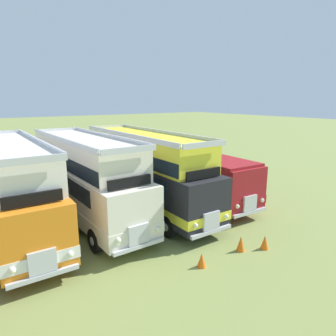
{
  "coord_description": "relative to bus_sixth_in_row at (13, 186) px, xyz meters",
  "views": [
    {
      "loc": [
        1.46,
        -15.07,
        6.32
      ],
      "look_at": [
        12.22,
        0.18,
        2.07
      ],
      "focal_mm": 32.61,
      "sensor_mm": 36.0,
      "label": 1
    }
  ],
  "objects": [
    {
      "name": "bus_seventh_in_row",
      "position": [
        3.42,
        -0.19,
        -0.0
      ],
      "size": [
        2.71,
        10.57,
        4.52
      ],
      "color": "silver",
      "rests_on": "ground"
    },
    {
      "name": "bus_ninth_in_row",
      "position": [
        10.28,
        0.06,
        -0.6
      ],
      "size": [
        3.11,
        11.45,
        2.99
      ],
      "color": "maroon",
      "rests_on": "ground"
    },
    {
      "name": "bus_sixth_in_row",
      "position": [
        0.0,
        0.0,
        0.0
      ],
      "size": [
        2.78,
        10.94,
        4.52
      ],
      "color": "orange",
      "rests_on": "ground"
    },
    {
      "name": "bus_eighth_in_row",
      "position": [
        6.85,
        -0.4,
        0.0
      ],
      "size": [
        2.72,
        11.45,
        4.52
      ],
      "color": "black",
      "rests_on": "ground"
    },
    {
      "name": "cone_near_end",
      "position": [
        8.36,
        -7.84,
        -2.06
      ],
      "size": [
        0.36,
        0.36,
        0.61
      ],
      "primitive_type": "cone",
      "color": "orange",
      "rests_on": "ground"
    },
    {
      "name": "cone_mid_row",
      "position": [
        7.38,
        -7.37,
        -2.03
      ],
      "size": [
        0.36,
        0.36,
        0.67
      ],
      "primitive_type": "cone",
      "color": "orange",
      "rests_on": "ground"
    },
    {
      "name": "cone_far_end",
      "position": [
        5.19,
        -7.37,
        -2.08
      ],
      "size": [
        0.36,
        0.36,
        0.56
      ],
      "primitive_type": "cone",
      "color": "orange",
      "rests_on": "ground"
    }
  ]
}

